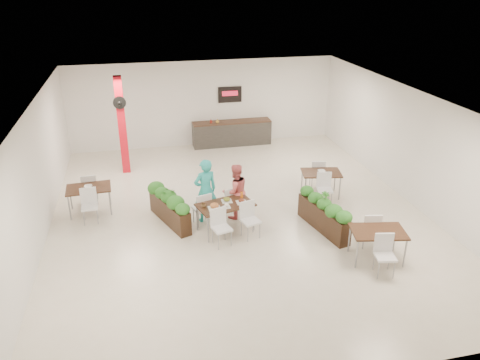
# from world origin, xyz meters

# --- Properties ---
(ground) EXTENTS (12.00, 12.00, 0.00)m
(ground) POSITION_xyz_m (0.00, 0.00, 0.00)
(ground) COLOR beige
(ground) RESTS_ON ground
(room_shell) EXTENTS (10.10, 12.10, 3.22)m
(room_shell) POSITION_xyz_m (0.00, 0.00, 2.01)
(room_shell) COLOR white
(room_shell) RESTS_ON ground
(red_column) EXTENTS (0.40, 0.41, 3.20)m
(red_column) POSITION_xyz_m (-3.00, 3.79, 1.64)
(red_column) COLOR red
(red_column) RESTS_ON ground
(service_counter) EXTENTS (3.00, 0.64, 2.20)m
(service_counter) POSITION_xyz_m (1.00, 5.65, 0.49)
(service_counter) COLOR #2C2927
(service_counter) RESTS_ON ground
(main_table) EXTENTS (1.60, 1.88, 0.92)m
(main_table) POSITION_xyz_m (-0.54, -0.80, 0.64)
(main_table) COLOR black
(main_table) RESTS_ON ground
(diner_man) EXTENTS (0.72, 0.57, 1.75)m
(diner_man) POSITION_xyz_m (-0.93, -0.15, 0.87)
(diner_man) COLOR #28B0AB
(diner_man) RESTS_ON ground
(diner_woman) EXTENTS (0.87, 0.76, 1.54)m
(diner_woman) POSITION_xyz_m (-0.13, -0.15, 0.77)
(diner_woman) COLOR #E66666
(diner_woman) RESTS_ON ground
(planter_left) EXTENTS (0.96, 1.87, 1.03)m
(planter_left) POSITION_xyz_m (-1.89, -0.06, 0.51)
(planter_left) COLOR black
(planter_left) RESTS_ON ground
(planter_right) EXTENTS (0.74, 2.01, 1.07)m
(planter_right) POSITION_xyz_m (1.93, -1.33, 0.51)
(planter_right) COLOR black
(planter_right) RESTS_ON ground
(side_table_a) EXTENTS (1.22, 1.64, 0.92)m
(side_table_a) POSITION_xyz_m (-3.97, 1.03, 0.63)
(side_table_a) COLOR black
(side_table_a) RESTS_ON ground
(side_table_b) EXTENTS (1.25, 1.67, 0.92)m
(side_table_b) POSITION_xyz_m (2.63, 0.63, 0.62)
(side_table_b) COLOR black
(side_table_b) RESTS_ON ground
(side_table_c) EXTENTS (1.34, 1.67, 0.92)m
(side_table_c) POSITION_xyz_m (2.60, -2.88, 0.63)
(side_table_c) COLOR black
(side_table_c) RESTS_ON ground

